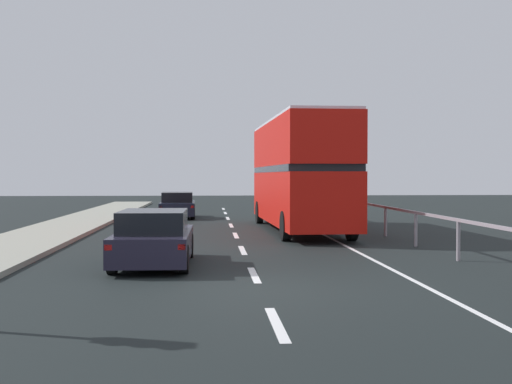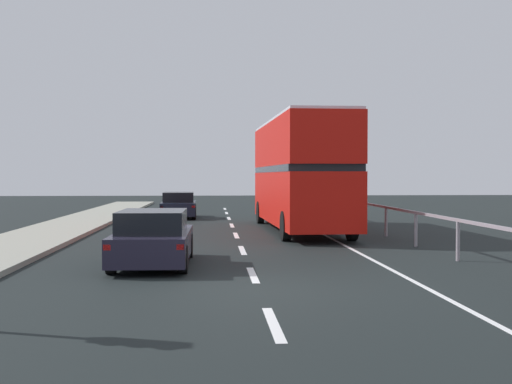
# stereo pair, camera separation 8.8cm
# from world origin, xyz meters

# --- Properties ---
(ground_plane) EXTENTS (74.38, 120.00, 0.10)m
(ground_plane) POSITION_xyz_m (0.00, 0.00, -0.05)
(ground_plane) COLOR black
(lane_paint_markings) EXTENTS (3.39, 46.00, 0.01)m
(lane_paint_markings) POSITION_xyz_m (1.94, 9.00, 0.00)
(lane_paint_markings) COLOR silver
(lane_paint_markings) RESTS_ON ground
(bridge_side_railing) EXTENTS (0.10, 42.00, 1.08)m
(bridge_side_railing) POSITION_xyz_m (5.36, 9.00, 0.88)
(bridge_side_railing) COLOR gray
(bridge_side_railing) RESTS_ON ground
(double_decker_bus_red) EXTENTS (2.78, 11.33, 4.35)m
(double_decker_bus_red) POSITION_xyz_m (2.57, 13.28, 2.33)
(double_decker_bus_red) COLOR red
(double_decker_bus_red) RESTS_ON ground
(hatchback_car_near) EXTENTS (1.82, 4.34, 1.34)m
(hatchback_car_near) POSITION_xyz_m (-2.31, 3.43, 0.65)
(hatchback_car_near) COLOR #1F1C2D
(hatchback_car_near) RESTS_ON ground
(sedan_car_ahead) EXTENTS (1.83, 4.17, 1.33)m
(sedan_car_ahead) POSITION_xyz_m (-2.56, 21.63, 0.64)
(sedan_car_ahead) COLOR black
(sedan_car_ahead) RESTS_ON ground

